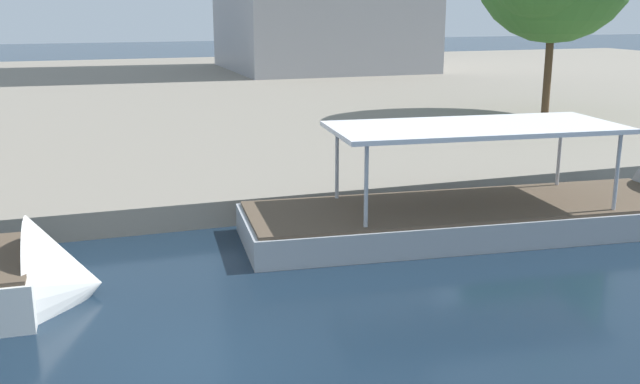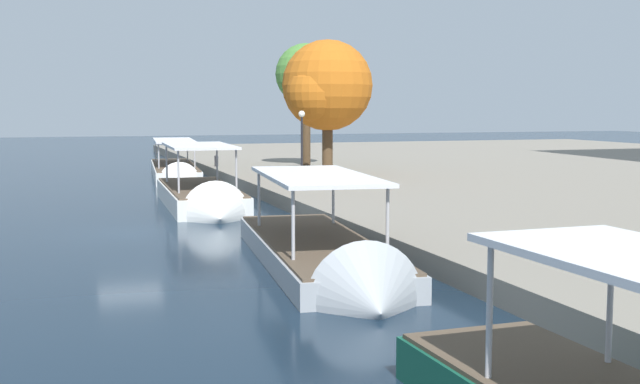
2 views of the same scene
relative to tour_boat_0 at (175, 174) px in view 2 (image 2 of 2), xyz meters
The scene contains 8 objects.
ground_plane 24.62m from the tour_boat_0, 12.18° to the right, with size 220.00×220.00×0.00m, color #142333.
tour_boat_0 is the anchor object (origin of this frame).
tour_boat_1 17.19m from the tour_boat_0, ahead, with size 12.29×3.82×4.41m.
tour_boat_2 33.50m from the tour_boat_0, ahead, with size 13.44×4.56×4.24m.
mooring_bollard_0 3.51m from the tour_boat_0, 111.78° to the left, with size 0.30×0.30×0.82m.
lamp_post 13.95m from the tour_boat_0, 23.64° to the left, with size 0.37×0.37×4.08m.
tree_0 11.92m from the tour_boat_0, 92.57° to the left, with size 4.66×4.49×8.93m.
tree_2 13.20m from the tour_boat_0, 44.04° to the left, with size 5.68×5.70×8.49m.
Camera 2 is at (32.30, -2.62, 5.01)m, focal length 45.10 mm.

